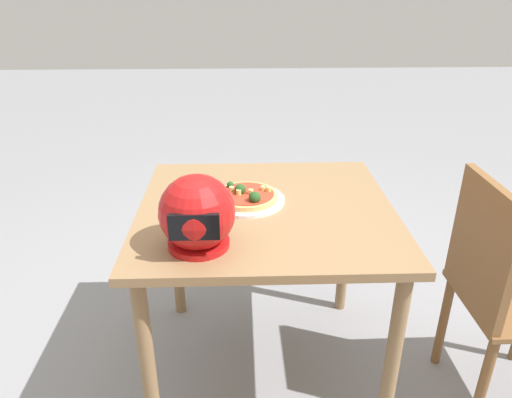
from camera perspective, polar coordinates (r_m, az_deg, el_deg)
The scene contains 6 objects.
ground_plane at distance 2.14m, azimuth 1.02°, elevation -19.19°, with size 14.00×14.00×0.00m, color gray.
dining_table at distance 1.75m, azimuth 1.18°, elevation -3.93°, with size 0.91×0.87×0.75m.
pizza_plate at distance 1.73m, azimuth -1.18°, elevation -0.12°, with size 0.28×0.28×0.01m, color white.
pizza at distance 1.72m, azimuth -1.18°, elevation 0.44°, with size 0.23×0.23×0.06m.
motorcycle_helmet at distance 1.42m, azimuth -7.09°, elevation -1.81°, with size 0.23×0.23×0.23m.
chair_side at distance 1.90m, azimuth 27.16°, elevation -9.37°, with size 0.40×0.40×0.90m.
Camera 1 is at (0.09, 1.52, 1.50)m, focal length 33.30 mm.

